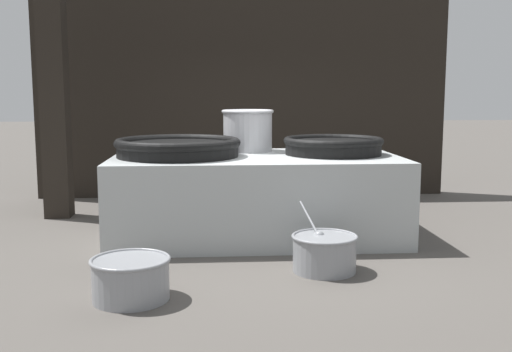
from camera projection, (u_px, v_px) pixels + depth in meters
The scene contains 10 objects.
ground_plane at pixel (256, 236), 7.50m from camera, with size 60.00×60.00×0.00m, color #56514C.
back_wall at pixel (243, 89), 10.20m from camera, with size 6.97×0.24×3.68m, color black.
support_pillar at pixel (54, 88), 8.40m from camera, with size 0.35×0.35×3.68m, color black.
hearth_platform at pixel (256, 196), 7.43m from camera, with size 3.50×1.89×1.01m.
giant_wok_near at pixel (178, 147), 7.26m from camera, with size 1.53×1.53×0.23m.
giant_wok_far at pixel (333, 145), 7.50m from camera, with size 1.25×1.25×0.22m.
stock_pot at pixel (248, 130), 7.90m from camera, with size 0.69×0.69×0.55m.
cook at pixel (260, 160), 8.82m from camera, with size 0.35×0.54×1.46m.
prep_bowl_vegetables at pixel (324, 251), 5.99m from camera, with size 0.66×0.84×0.63m.
prep_bowl_meat at pixel (131, 277), 5.17m from camera, with size 0.70×0.70×0.37m.
Camera 1 is at (-0.52, -7.31, 1.79)m, focal length 42.00 mm.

